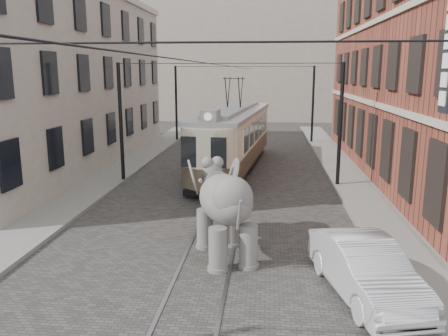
# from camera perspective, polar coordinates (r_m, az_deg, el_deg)

# --- Properties ---
(ground) EXTENTS (120.00, 120.00, 0.00)m
(ground) POSITION_cam_1_polar(r_m,az_deg,el_deg) (17.21, -0.60, -6.90)
(ground) COLOR #43413E
(tram_rails) EXTENTS (1.54, 80.00, 0.02)m
(tram_rails) POSITION_cam_1_polar(r_m,az_deg,el_deg) (17.21, -0.60, -6.86)
(tram_rails) COLOR slate
(tram_rails) RESTS_ON ground
(sidewalk_right) EXTENTS (2.00, 60.00, 0.15)m
(sidewalk_right) POSITION_cam_1_polar(r_m,az_deg,el_deg) (17.62, 19.34, -6.89)
(sidewalk_right) COLOR slate
(sidewalk_right) RESTS_ON ground
(sidewalk_left) EXTENTS (2.00, 60.00, 0.15)m
(sidewalk_left) POSITION_cam_1_polar(r_m,az_deg,el_deg) (18.98, -20.60, -5.64)
(sidewalk_left) COLOR slate
(sidewalk_left) RESTS_ON ground
(stucco_building) EXTENTS (7.00, 24.00, 10.00)m
(stucco_building) POSITION_cam_1_polar(r_m,az_deg,el_deg) (29.13, -20.76, 10.10)
(stucco_building) COLOR gray
(stucco_building) RESTS_ON ground
(distant_block) EXTENTS (28.00, 10.00, 14.00)m
(distant_block) POSITION_cam_1_polar(r_m,az_deg,el_deg) (56.24, 3.84, 13.42)
(distant_block) COLOR gray
(distant_block) RESTS_ON ground
(catenary) EXTENTS (11.00, 30.20, 6.00)m
(catenary) POSITION_cam_1_polar(r_m,az_deg,el_deg) (21.44, 0.28, 5.10)
(catenary) COLOR black
(catenary) RESTS_ON ground
(tram) EXTENTS (4.04, 13.42, 5.24)m
(tram) POSITION_cam_1_polar(r_m,az_deg,el_deg) (26.01, 1.23, 5.47)
(tram) COLOR beige
(tram) RESTS_ON ground
(elephant) EXTENTS (3.95, 5.21, 2.83)m
(elephant) POSITION_cam_1_polar(r_m,az_deg,el_deg) (13.77, 0.20, -5.58)
(elephant) COLOR slate
(elephant) RESTS_ON ground
(parked_car) EXTENTS (2.56, 4.68, 1.46)m
(parked_car) POSITION_cam_1_polar(r_m,az_deg,el_deg) (12.22, 17.27, -11.92)
(parked_car) COLOR #AFAFB4
(parked_car) RESTS_ON ground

